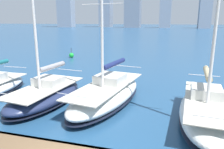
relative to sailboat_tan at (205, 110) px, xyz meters
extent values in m
cube|color=#473828|center=(5.25, 4.69, -0.20)|extent=(28.00, 0.16, 0.10)
cube|color=#8892A1|center=(-17.72, -150.84, 9.17)|extent=(7.73, 9.03, 19.84)
cube|color=#8791A0|center=(8.22, -155.40, 10.68)|extent=(7.87, 9.74, 22.86)
cube|color=gray|center=(31.76, -154.33, 9.73)|extent=(11.35, 10.54, 20.96)
cube|color=gray|center=(54.63, -160.64, 19.37)|extent=(9.06, 10.08, 40.23)
ellipsoid|color=white|center=(0.00, 0.03, -0.11)|extent=(3.12, 7.68, 1.27)
ellipsoid|color=black|center=(0.00, 0.03, -0.46)|extent=(3.13, 7.72, 0.10)
cube|color=beige|center=(0.00, 0.03, 0.55)|extent=(2.59, 6.75, 0.06)
cube|color=silver|center=(-0.03, -0.42, 0.86)|extent=(1.67, 1.76, 0.55)
cylinder|color=silver|center=(0.04, 0.59, 5.11)|extent=(0.16, 0.16, 9.05)
cylinder|color=silver|center=(-0.07, -0.98, 1.63)|extent=(0.34, 3.16, 0.12)
cylinder|color=#C6B284|center=(-0.07, -0.98, 1.75)|extent=(0.52, 2.92, 0.32)
cylinder|color=silver|center=(0.25, 3.48, 1.07)|extent=(1.68, 0.16, 0.04)
cylinder|color=silver|center=(-0.24, -3.34, 1.07)|extent=(1.94, 0.18, 0.04)
ellipsoid|color=white|center=(5.80, -1.19, -0.11)|extent=(4.17, 8.66, 1.27)
ellipsoid|color=black|center=(5.80, -1.19, -0.46)|extent=(4.19, 8.71, 0.10)
cube|color=beige|center=(5.80, -1.19, 0.55)|extent=(3.50, 7.60, 0.06)
cube|color=silver|center=(5.72, -1.68, 0.86)|extent=(1.98, 2.08, 0.55)
cylinder|color=silver|center=(5.90, -0.57, 4.68)|extent=(0.16, 0.16, 8.20)
cylinder|color=silver|center=(5.90, -0.57, 5.50)|extent=(2.54, 0.47, 0.05)
cylinder|color=silver|center=(5.62, -2.29, 1.63)|extent=(0.69, 3.46, 0.12)
cylinder|color=navy|center=(5.62, -2.29, 1.75)|extent=(0.84, 3.22, 0.32)
cylinder|color=silver|center=(6.42, 2.58, 1.07)|extent=(1.83, 0.34, 0.04)
cylinder|color=silver|center=(5.19, -4.88, 1.07)|extent=(2.11, 0.39, 0.04)
ellipsoid|color=navy|center=(9.69, -0.14, -0.19)|extent=(3.50, 6.92, 1.11)
ellipsoid|color=black|center=(9.69, -0.14, -0.50)|extent=(3.52, 6.95, 0.10)
cube|color=beige|center=(9.69, -0.14, 0.39)|extent=(2.91, 6.07, 0.06)
cube|color=silver|center=(9.65, -0.54, 0.70)|extent=(1.85, 1.63, 0.55)
cylinder|color=silver|center=(9.74, 0.36, 5.60)|extent=(0.16, 0.16, 10.37)
cylinder|color=silver|center=(9.60, -1.04, 1.47)|extent=(0.40, 2.80, 0.12)
cylinder|color=gray|center=(9.60, -1.04, 1.59)|extent=(0.58, 2.59, 0.32)
cylinder|color=silver|center=(9.99, 2.91, 0.91)|extent=(1.85, 0.23, 0.04)
cylinder|color=silver|center=(9.38, -3.13, 0.91)|extent=(2.13, 0.25, 0.04)
cylinder|color=silver|center=(14.72, -3.60, 0.74)|extent=(2.16, 0.07, 0.04)
sphere|color=green|center=(16.16, -17.40, -0.40)|extent=(0.70, 0.70, 0.70)
cylinder|color=black|center=(16.16, -17.40, 0.30)|extent=(0.06, 0.06, 0.70)
camera|label=1|loc=(1.90, 11.72, 4.61)|focal=35.00mm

